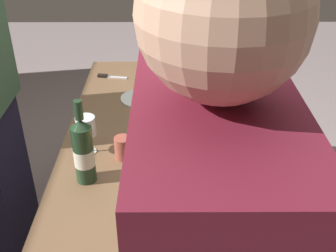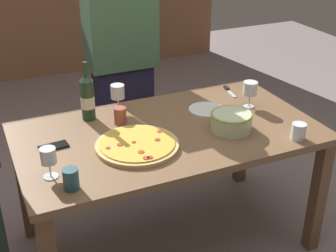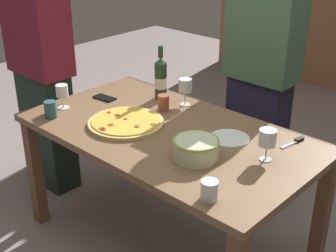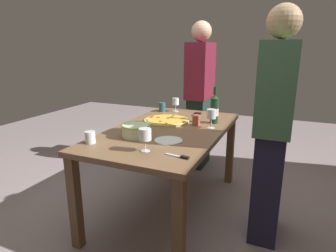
# 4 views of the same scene
# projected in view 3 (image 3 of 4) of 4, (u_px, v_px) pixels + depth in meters

# --- Properties ---
(ground_plane) EXTENTS (8.00, 8.00, 0.00)m
(ground_plane) POSITION_uv_depth(u_px,v_px,m) (168.00, 242.00, 2.82)
(ground_plane) COLOR gray
(dining_table) EXTENTS (1.60, 0.90, 0.75)m
(dining_table) POSITION_uv_depth(u_px,v_px,m) (168.00, 145.00, 2.54)
(dining_table) COLOR brown
(dining_table) RESTS_ON ground
(pizza) EXTENTS (0.42, 0.42, 0.03)m
(pizza) POSITION_uv_depth(u_px,v_px,m) (126.00, 123.00, 2.56)
(pizza) COLOR #D6BA6F
(pizza) RESTS_ON dining_table
(serving_bowl) EXTENTS (0.22, 0.22, 0.10)m
(serving_bowl) POSITION_uv_depth(u_px,v_px,m) (196.00, 148.00, 2.20)
(serving_bowl) COLOR beige
(serving_bowl) RESTS_ON dining_table
(wine_bottle) EXTENTS (0.08, 0.08, 0.33)m
(wine_bottle) POSITION_uv_depth(u_px,v_px,m) (161.00, 78.00, 2.86)
(wine_bottle) COLOR #213C23
(wine_bottle) RESTS_ON dining_table
(wine_glass_near_pizza) EXTENTS (0.07, 0.07, 0.14)m
(wine_glass_near_pizza) POSITION_uv_depth(u_px,v_px,m) (62.00, 92.00, 2.74)
(wine_glass_near_pizza) COLOR white
(wine_glass_near_pizza) RESTS_ON dining_table
(wine_glass_by_bottle) EXTENTS (0.08, 0.08, 0.16)m
(wine_glass_by_bottle) POSITION_uv_depth(u_px,v_px,m) (185.00, 86.00, 2.77)
(wine_glass_by_bottle) COLOR white
(wine_glass_by_bottle) RESTS_ON dining_table
(wine_glass_far_left) EXTENTS (0.08, 0.08, 0.16)m
(wine_glass_far_left) POSITION_uv_depth(u_px,v_px,m) (267.00, 139.00, 2.16)
(wine_glass_far_left) COLOR white
(wine_glass_far_left) RESTS_ON dining_table
(cup_amber) EXTENTS (0.07, 0.07, 0.10)m
(cup_amber) POSITION_uv_depth(u_px,v_px,m) (50.00, 110.00, 2.63)
(cup_amber) COLOR #2D5861
(cup_amber) RESTS_ON dining_table
(cup_ceramic) EXTENTS (0.07, 0.07, 0.09)m
(cup_ceramic) POSITION_uv_depth(u_px,v_px,m) (163.00, 103.00, 2.73)
(cup_ceramic) COLOR #A84F3F
(cup_ceramic) RESTS_ON dining_table
(cup_spare) EXTENTS (0.07, 0.07, 0.09)m
(cup_spare) POSITION_uv_depth(u_px,v_px,m) (209.00, 190.00, 1.89)
(cup_spare) COLOR white
(cup_spare) RESTS_ON dining_table
(side_plate) EXTENTS (0.21, 0.21, 0.01)m
(side_plate) POSITION_uv_depth(u_px,v_px,m) (229.00, 138.00, 2.40)
(side_plate) COLOR white
(side_plate) RESTS_ON dining_table
(cell_phone) EXTENTS (0.15, 0.08, 0.01)m
(cell_phone) POSITION_uv_depth(u_px,v_px,m) (105.00, 98.00, 2.91)
(cell_phone) COLOR black
(cell_phone) RESTS_ON dining_table
(pizza_knife) EXTENTS (0.05, 0.17, 0.02)m
(pizza_knife) POSITION_uv_depth(u_px,v_px,m) (295.00, 141.00, 2.37)
(pizza_knife) COLOR silver
(pizza_knife) RESTS_ON dining_table
(person_host) EXTENTS (0.45, 0.24, 1.69)m
(person_host) POSITION_uv_depth(u_px,v_px,m) (261.00, 75.00, 2.99)
(person_host) COLOR #1F1C34
(person_host) RESTS_ON ground
(person_guest_left) EXTENTS (0.45, 0.24, 1.70)m
(person_guest_left) POSITION_uv_depth(u_px,v_px,m) (41.00, 69.00, 3.08)
(person_guest_left) COLOR #1F3029
(person_guest_left) RESTS_ON ground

